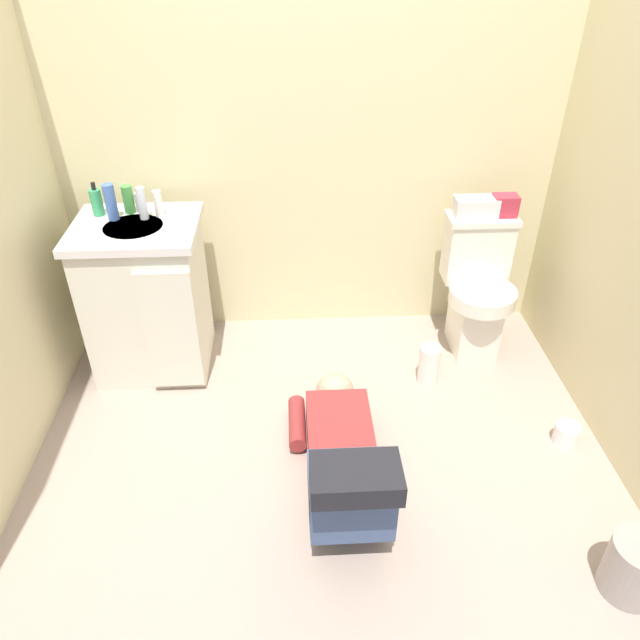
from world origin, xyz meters
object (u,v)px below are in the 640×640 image
Objects in this scene: toiletry_bag at (505,205)px; bottle_white at (158,204)px; faucet at (138,203)px; bottle_clear at (142,203)px; vanity_cabinet at (148,297)px; toilet_paper_roll at (566,434)px; soap_dispenser at (97,202)px; paper_towel_roll at (429,365)px; bottle_green at (128,199)px; toilet at (477,288)px; bottle_blue at (111,202)px; trash_can at (635,567)px; tissue_box at (476,207)px; person_plumber at (343,459)px.

toiletry_bag is 0.96× the size of bottle_white.
bottle_clear reaches higher than faucet.
toilet_paper_roll is (1.98, -0.72, -0.37)m from vanity_cabinet.
vanity_cabinet is at bearing -33.10° from soap_dispenser.
toiletry_bag is 0.90m from paper_towel_roll.
bottle_green is (-1.89, -0.02, 0.08)m from toiletry_bag.
toilet_paper_roll is (2.18, -0.84, -0.84)m from soap_dispenser.
toilet is 5.39× the size of bottle_green.
toiletry_bag is 0.75× the size of soap_dispenser.
soap_dispenser is at bearing 178.47° from toilet.
bottle_blue is at bearing -145.04° from faucet.
bottle_green is 2.65m from trash_can.
soap_dispenser reaches higher than toiletry_bag.
toilet is at bearing 97.06° from trash_can.
toilet_paper_roll is at bearing -71.62° from tissue_box.
soap_dispenser reaches higher than toilet_paper_roll.
bottle_blue is 0.22m from bottle_white.
bottle_white reaches higher than toilet_paper_roll.
toilet is at bearing 0.14° from bottle_clear.
faucet reaches higher than person_plumber.
toiletry_bag reaches higher than tissue_box.
bottle_green reaches higher than toilet_paper_roll.
bottle_white is at bearing 139.70° from trash_can.
paper_towel_roll is (1.33, -0.34, -0.78)m from bottle_white.
paper_towel_roll is (1.44, -0.25, -0.31)m from vanity_cabinet.
soap_dispenser is (-2.04, -0.04, 0.08)m from toiletry_bag.
bottle_white is 2.50m from trash_can.
paper_towel_roll is at bearing -121.88° from tissue_box.
soap_dispenser is at bearing 136.75° from person_plumber.
trash_can is (0.19, -1.52, -0.25)m from toilet.
bottle_blue reaches higher than trash_can.
paper_towel_roll is (-0.30, -0.32, -0.26)m from toilet.
person_plumber is (0.93, -1.08, -0.69)m from faucet.
vanity_cabinet is 1.49m from paper_towel_roll.
bottle_white is at bearing 21.03° from bottle_clear.
bottle_clear is 0.65× the size of trash_can.
soap_dispenser is at bearing 166.35° from bottle_clear.
faucet is 0.41× the size of trash_can.
faucet is 0.12m from bottle_white.
soap_dispenser reaches higher than vanity_cabinet.
bottle_green is at bearing 165.23° from paper_towel_roll.
person_plumber is at bearing -124.91° from tissue_box.
toilet is 1.71m from bottle_white.
vanity_cabinet reaches higher than trash_can.
paper_towel_roll is at bearing 112.13° from trash_can.
toiletry_bag is at bearing 92.95° from trash_can.
soap_dispenser reaches higher than faucet.
soap_dispenser is at bearing 146.69° from bottle_blue.
vanity_cabinet is at bearing 160.12° from toilet_paper_roll.
toiletry_bag is 0.51× the size of trash_can.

